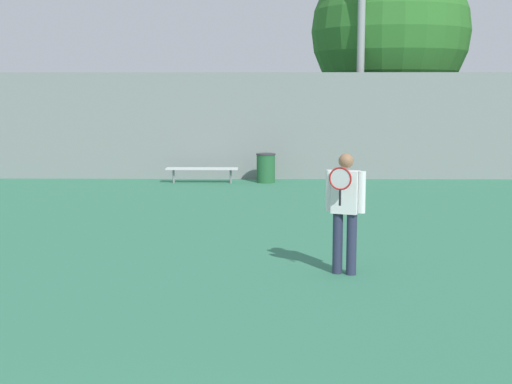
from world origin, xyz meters
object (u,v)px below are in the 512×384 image
at_px(trash_bin, 266,168).
at_px(tennis_player, 345,207).
at_px(bench_courtside_near, 202,169).
at_px(tree_dark_dense, 390,32).

bearing_deg(trash_bin, tennis_player, -83.84).
distance_m(tennis_player, bench_courtside_near, 10.45).
bearing_deg(bench_courtside_near, tennis_player, -73.98).
distance_m(trash_bin, tree_dark_dense, 6.85).
relative_size(tennis_player, trash_bin, 2.06).
xyz_separation_m(bench_courtside_near, tree_dark_dense, (5.81, 3.95, 4.07)).
height_order(tennis_player, bench_courtside_near, tennis_player).
distance_m(tennis_player, trash_bin, 10.27).
bearing_deg(trash_bin, bench_courtside_near, -174.74).
relative_size(bench_courtside_near, tree_dark_dense, 0.28).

